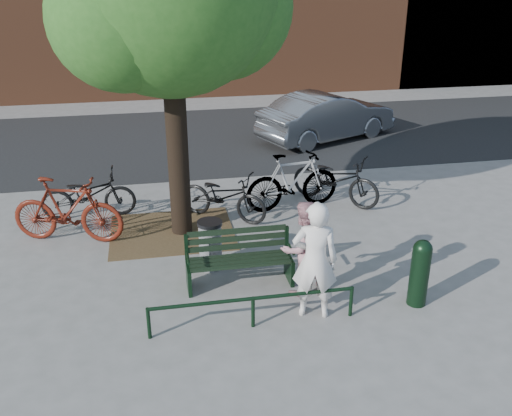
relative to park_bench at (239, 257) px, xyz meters
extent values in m
plane|color=gray|center=(0.00, -0.08, -0.48)|extent=(90.00, 90.00, 0.00)
cube|color=brown|center=(-1.00, 2.12, -0.47)|extent=(2.40, 2.00, 0.02)
cube|color=black|center=(0.00, 8.42, -0.47)|extent=(40.00, 7.00, 0.01)
cube|color=black|center=(-0.84, -0.08, -0.25)|extent=(0.06, 0.52, 0.45)
cube|color=black|center=(-0.84, 0.15, 0.19)|extent=(0.06, 0.06, 0.44)
cylinder|color=black|center=(-0.84, -0.18, 0.15)|extent=(0.04, 0.36, 0.04)
cube|color=black|center=(0.84, -0.08, -0.25)|extent=(0.06, 0.52, 0.45)
cube|color=black|center=(0.84, 0.15, 0.19)|extent=(0.06, 0.06, 0.44)
cylinder|color=black|center=(0.84, -0.18, 0.15)|extent=(0.04, 0.36, 0.04)
cube|color=black|center=(0.00, -0.08, -0.03)|extent=(1.64, 0.46, 0.04)
cube|color=black|center=(0.00, 0.15, 0.26)|extent=(1.64, 0.03, 0.47)
cylinder|color=black|center=(-1.50, -1.28, -0.23)|extent=(0.06, 0.06, 0.50)
cylinder|color=black|center=(0.00, -1.28, -0.23)|extent=(0.06, 0.06, 0.50)
cylinder|color=black|center=(1.50, -1.28, -0.23)|extent=(0.06, 0.06, 0.50)
cylinder|color=black|center=(0.00, -1.28, 0.00)|extent=(3.00, 0.06, 0.06)
cylinder|color=black|center=(-0.80, 2.12, 1.42)|extent=(0.40, 0.40, 3.80)
sphere|color=#25541A|center=(0.10, 2.42, 3.72)|extent=(2.60, 2.60, 2.60)
sphere|color=#25541A|center=(-1.60, 1.72, 3.62)|extent=(2.40, 2.40, 2.40)
imported|color=silver|center=(0.95, -1.13, 0.45)|extent=(0.77, 0.61, 1.85)
imported|color=#B77E85|center=(0.95, -0.48, 0.31)|extent=(0.90, 0.79, 1.58)
cylinder|color=black|center=(2.63, -1.15, 0.00)|extent=(0.30, 0.30, 0.96)
sphere|color=black|center=(2.63, -1.15, 0.48)|extent=(0.30, 0.30, 0.30)
cylinder|color=gray|center=(-0.40, 0.58, -0.06)|extent=(0.39, 0.39, 0.83)
cylinder|color=black|center=(-0.40, 0.58, 0.38)|extent=(0.43, 0.43, 0.06)
imported|color=black|center=(-2.64, 3.19, 0.03)|extent=(1.93, 0.68, 1.01)
imported|color=#52160B|center=(-2.92, 2.12, 0.16)|extent=(2.22, 1.19, 1.29)
imported|color=black|center=(0.10, 2.58, 0.03)|extent=(1.97, 1.66, 1.02)
imported|color=gray|center=(1.63, 2.84, 0.15)|extent=(2.16, 0.90, 1.26)
imported|color=black|center=(2.64, 2.99, 0.06)|extent=(1.99, 1.95, 1.09)
imported|color=slate|center=(3.89, 7.66, 0.22)|extent=(4.50, 3.07, 1.40)
camera|label=1|loc=(-1.27, -8.16, 4.49)|focal=40.00mm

